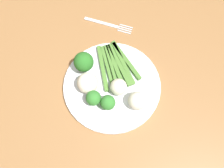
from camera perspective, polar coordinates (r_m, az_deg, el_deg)
name	(u,v)px	position (r m, az deg, el deg)	size (l,w,h in m)	color
ground_plane	(109,129)	(1.39, -0.70, -11.33)	(6.00, 6.00, 0.02)	gray
dining_table	(107,93)	(0.76, -1.25, -2.41)	(1.21, 1.00, 0.73)	olive
plate	(112,86)	(0.66, 0.00, -0.41)	(0.28, 0.28, 0.01)	white
asparagus_bundle	(115,65)	(0.67, 0.74, 4.79)	(0.17, 0.15, 0.01)	#47752D
broccoli_back_right	(108,103)	(0.60, -1.05, -4.77)	(0.04, 0.04, 0.05)	#609E3D
broccoli_right	(84,62)	(0.64, -7.21, 5.55)	(0.06, 0.06, 0.07)	#568E33
broccoli_outer_edge	(93,98)	(0.61, -4.73, -3.60)	(0.04, 0.04, 0.05)	#609E3D
cauliflower_front_left	(118,87)	(0.62, 1.66, -0.77)	(0.05, 0.05, 0.05)	beige
cauliflower_left	(88,83)	(0.62, -6.21, 0.26)	(0.06, 0.06, 0.06)	silver
cauliflower_edge	(137,101)	(0.61, 6.43, -4.26)	(0.05, 0.05, 0.05)	silver
fork	(109,25)	(0.77, -0.84, 14.84)	(0.05, 0.17, 0.00)	silver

